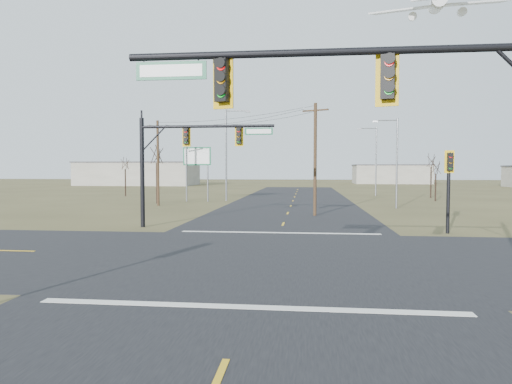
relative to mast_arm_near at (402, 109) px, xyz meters
The scene contains 21 objects.
ground 10.80m from the mast_arm_near, 114.01° to the left, with size 320.00×320.00×0.00m, color brown.
road_ew 10.79m from the mast_arm_near, 114.01° to the left, with size 160.00×14.00×0.02m, color black.
road_ns 10.79m from the mast_arm_near, 114.01° to the left, with size 14.00×160.00×0.02m, color black.
stop_bar_near 6.59m from the mast_arm_near, 163.88° to the left, with size 12.00×0.40×0.01m, color silver.
stop_bar_far 17.37m from the mast_arm_near, 103.39° to the left, with size 12.00×0.40×0.01m, color silver.
mast_arm_near is the anchor object (origin of this frame).
mast_arm_far 20.75m from the mast_arm_near, 119.34° to the left, with size 8.95×0.43×7.25m.
pedestal_signal_ne 18.18m from the mast_arm_near, 69.88° to the left, with size 0.60×0.53×5.00m.
utility_pole_near 26.85m from the mast_arm_near, 93.24° to the left, with size 2.14×1.01×9.31m.
utility_pole_far 39.80m from the mast_arm_near, 116.62° to the left, with size 2.11×0.85×9.00m.
highway_sign 45.13m from the mast_arm_near, 109.80° to the left, with size 3.47×0.48×6.54m.
streetlight_a 35.58m from the mast_arm_near, 79.56° to the left, with size 2.48×0.32×8.88m.
streetlight_b 57.82m from the mast_arm_near, 82.31° to the left, with size 2.81×0.28×10.09m.
streetlight_c 45.64m from the mast_arm_near, 104.95° to the left, with size 3.12×0.34×11.21m.
bare_tree_a 43.24m from the mast_arm_near, 116.13° to the left, with size 3.65×3.65×7.19m.
bare_tree_b 59.30m from the mast_arm_near, 118.43° to the left, with size 2.76×2.76×5.99m.
bare_tree_c 48.07m from the mast_arm_near, 73.80° to the left, with size 2.31×2.31×5.32m.
bare_tree_d 54.84m from the mast_arm_near, 74.53° to the left, with size 2.82×2.82×6.36m.
warehouse_left 107.94m from the mast_arm_near, 113.97° to the left, with size 28.00×14.00×5.50m, color #ABA798.
warehouse_mid 120.51m from the mast_arm_near, 79.88° to the left, with size 20.00×12.00×5.00m, color #ABA798.
jet_airliner 95.33m from the mast_arm_near, 74.47° to the left, with size 20.17×21.09×11.40m.
Camera 1 is at (1.57, -19.84, 3.83)m, focal length 32.00 mm.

